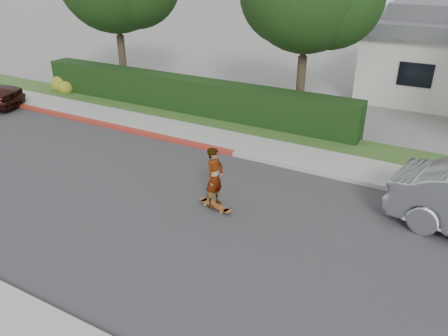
{
  "coord_description": "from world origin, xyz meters",
  "views": [
    {
      "loc": [
        7.26,
        -7.92,
        6.13
      ],
      "look_at": [
        2.17,
        1.28,
        1.0
      ],
      "focal_mm": 35.0,
      "sensor_mm": 36.0,
      "label": 1
    }
  ],
  "objects": [
    {
      "name": "hedge",
      "position": [
        -3.0,
        7.2,
        0.75
      ],
      "size": [
        15.0,
        1.0,
        1.5
      ],
      "primitive_type": "cube",
      "color": "black",
      "rests_on": "ground"
    },
    {
      "name": "curb_far",
      "position": [
        0.0,
        4.1,
        0.07
      ],
      "size": [
        60.0,
        0.2,
        0.15
      ],
      "primitive_type": "cube",
      "color": "#9E9E99",
      "rests_on": "ground"
    },
    {
      "name": "skateboard",
      "position": [
        2.17,
        0.78,
        0.1
      ],
      "size": [
        1.13,
        0.46,
        0.1
      ],
      "rotation": [
        0.0,
        0.0,
        -0.23
      ],
      "color": "gold",
      "rests_on": "ground"
    },
    {
      "name": "sidewalk_far",
      "position": [
        0.0,
        5.0,
        0.06
      ],
      "size": [
        60.0,
        1.6,
        0.12
      ],
      "primitive_type": "cube",
      "color": "gray",
      "rests_on": "ground"
    },
    {
      "name": "road",
      "position": [
        0.0,
        0.0,
        0.01
      ],
      "size": [
        60.0,
        8.0,
        0.01
      ],
      "primitive_type": "cube",
      "color": "#2D2D30",
      "rests_on": "ground"
    },
    {
      "name": "curb_red_section",
      "position": [
        -5.0,
        4.1,
        0.08
      ],
      "size": [
        12.0,
        0.21,
        0.15
      ],
      "primitive_type": "cube",
      "color": "maroon",
      "rests_on": "ground"
    },
    {
      "name": "planting_strip",
      "position": [
        0.0,
        6.6,
        0.05
      ],
      "size": [
        60.0,
        1.6,
        0.1
      ],
      "primitive_type": "cube",
      "color": "#2D4C1E",
      "rests_on": "ground"
    },
    {
      "name": "skateboarder",
      "position": [
        2.17,
        0.78,
        0.94
      ],
      "size": [
        0.45,
        0.64,
        1.65
      ],
      "primitive_type": "imported",
      "rotation": [
        0.0,
        0.0,
        1.48
      ],
      "color": "white",
      "rests_on": "skateboard"
    },
    {
      "name": "curb_near",
      "position": [
        0.0,
        -4.1,
        0.07
      ],
      "size": [
        60.0,
        0.2,
        0.15
      ],
      "primitive_type": "cube",
      "color": "#9E9E99",
      "rests_on": "ground"
    },
    {
      "name": "ground",
      "position": [
        0.0,
        0.0,
        0.0
      ],
      "size": [
        120.0,
        120.0,
        0.0
      ],
      "primitive_type": "plane",
      "color": "slate",
      "rests_on": "ground"
    },
    {
      "name": "flowering_shrub",
      "position": [
        -10.01,
        6.74,
        0.33
      ],
      "size": [
        1.4,
        1.0,
        0.9
      ],
      "color": "#2D4C19",
      "rests_on": "ground"
    }
  ]
}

